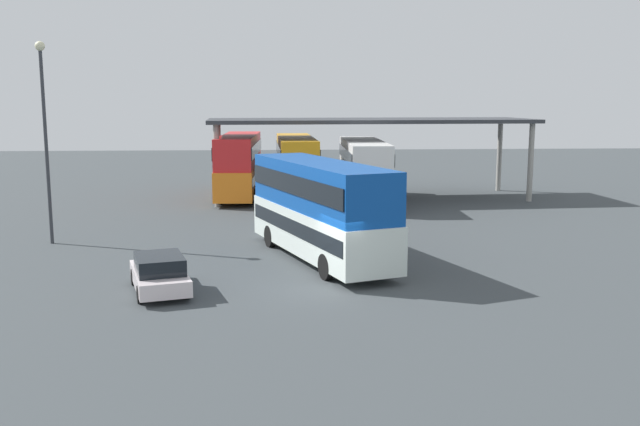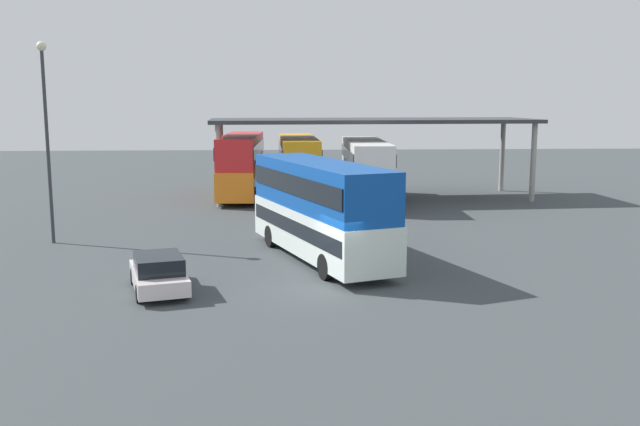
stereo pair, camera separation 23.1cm
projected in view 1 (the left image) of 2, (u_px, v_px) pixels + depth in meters
The scene contains 8 objects.
ground_plane at pixel (327, 287), 25.22m from camera, with size 140.00×140.00×0.00m, color #3D4346.
double_decker_main at pixel (320, 206), 29.21m from camera, with size 5.84×10.64×4.16m.
parked_hatchback at pixel (159, 273), 24.42m from camera, with size 2.75×4.29×1.35m.
double_decker_near_canopy at pixel (239, 163), 48.37m from camera, with size 2.81×11.59×4.31m.
double_decker_mid_row at pixel (296, 165), 47.83m from camera, with size 2.75×11.44×4.20m.
double_decker_far_right at pixel (364, 169), 45.68m from camera, with size 2.78×11.29×4.08m.
depot_canopy at pixel (370, 123), 47.15m from camera, with size 22.27×8.06×5.45m.
lamppost_tall at pixel (45, 121), 31.90m from camera, with size 0.44×0.44×9.35m.
Camera 1 is at (-1.77, -24.40, 6.72)m, focal length 38.88 mm.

